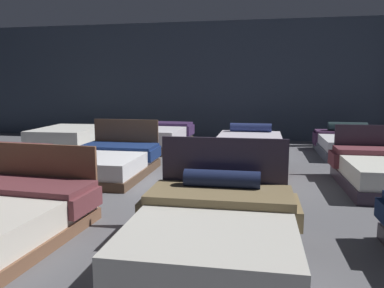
{
  "coord_description": "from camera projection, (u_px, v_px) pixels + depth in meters",
  "views": [
    {
      "loc": [
        1.62,
        -6.23,
        1.62
      ],
      "look_at": [
        0.36,
        0.12,
        0.62
      ],
      "focal_mm": 35.67,
      "sensor_mm": 36.0,
      "label": 1
    }
  ],
  "objects": [
    {
      "name": "bed_9",
      "position": [
        157.0,
        138.0,
        9.84
      ],
      "size": [
        1.55,
        2.14,
        0.62
      ],
      "rotation": [
        0.0,
        0.0,
        -0.03
      ],
      "color": "brown",
      "rests_on": "ground_plane"
    },
    {
      "name": "bed_8",
      "position": [
        68.0,
        137.0,
        10.22
      ],
      "size": [
        1.62,
        2.16,
        0.5
      ],
      "rotation": [
        0.0,
        0.0,
        0.05
      ],
      "color": "black",
      "rests_on": "ground_plane"
    },
    {
      "name": "bed_5",
      "position": [
        108.0,
        163.0,
        6.94
      ],
      "size": [
        1.51,
        2.13,
        0.93
      ],
      "rotation": [
        0.0,
        0.0,
        0.01
      ],
      "color": "brown",
      "rests_on": "ground_plane"
    },
    {
      "name": "showroom_back_wall",
      "position": [
        214.0,
        81.0,
        11.49
      ],
      "size": [
        18.0,
        0.06,
        3.5
      ],
      "primitive_type": "cube",
      "color": "#333D4C",
      "rests_on": "ground_plane"
    },
    {
      "name": "ground_plane",
      "position": [
        170.0,
        180.0,
        6.6
      ],
      "size": [
        18.0,
        18.0,
        0.02
      ],
      "primitive_type": "cube",
      "color": "#5B5B60"
    },
    {
      "name": "bed_10",
      "position": [
        249.0,
        143.0,
        9.35
      ],
      "size": [
        1.62,
        2.12,
        0.63
      ],
      "rotation": [
        0.0,
        0.0,
        0.01
      ],
      "color": "#4F5A60",
      "rests_on": "ground_plane"
    },
    {
      "name": "bed_6",
      "position": [
        238.0,
        169.0,
        6.46
      ],
      "size": [
        1.53,
        2.09,
        0.5
      ],
      "rotation": [
        0.0,
        0.0,
        -0.01
      ],
      "color": "brown",
      "rests_on": "ground_plane"
    },
    {
      "name": "bed_11",
      "position": [
        352.0,
        145.0,
        8.93
      ],
      "size": [
        1.57,
        2.13,
        0.71
      ],
      "rotation": [
        0.0,
        0.0,
        0.02
      ],
      "color": "#4B4F5E",
      "rests_on": "ground_plane"
    },
    {
      "name": "bed_2",
      "position": [
        214.0,
        235.0,
        3.48
      ],
      "size": [
        1.61,
        1.96,
        1.05
      ],
      "rotation": [
        0.0,
        0.0,
        0.02
      ],
      "color": "#302739",
      "rests_on": "ground_plane"
    }
  ]
}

